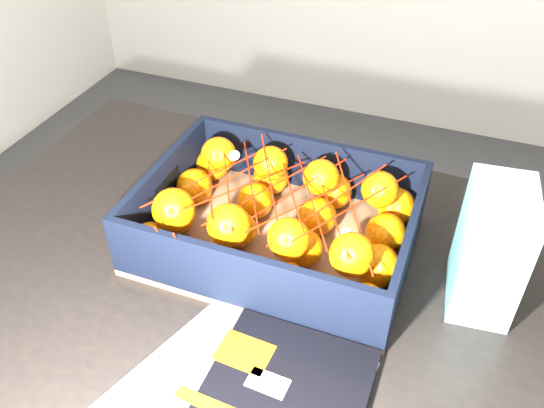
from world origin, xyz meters
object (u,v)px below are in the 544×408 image
(magazine_stack, at_px, (248,405))
(produce_crate, at_px, (278,228))
(table, at_px, (275,317))
(retail_carton, at_px, (490,249))

(magazine_stack, height_order, produce_crate, produce_crate)
(table, relative_size, magazine_stack, 3.56)
(retail_carton, bearing_deg, magazine_stack, -135.36)
(table, xyz_separation_m, produce_crate, (-0.02, 0.08, 0.13))
(produce_crate, bearing_deg, magazine_stack, -76.37)
(magazine_stack, distance_m, produce_crate, 0.32)
(produce_crate, relative_size, retail_carton, 2.21)
(table, relative_size, retail_carton, 6.12)
(magazine_stack, bearing_deg, table, 102.52)
(table, bearing_deg, retail_carton, 13.91)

